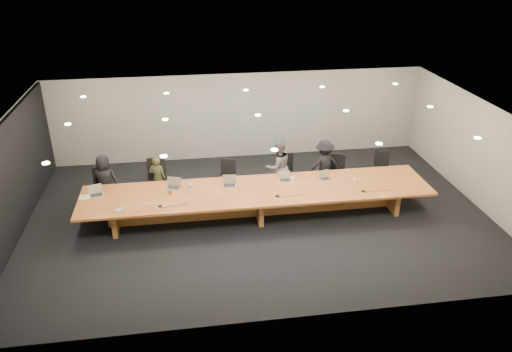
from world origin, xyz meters
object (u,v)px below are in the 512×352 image
at_px(chair_mid_left, 227,178).
at_px(person_a, 105,181).
at_px(laptop_d, 285,177).
at_px(mic_center, 277,196).
at_px(person_d, 324,165).
at_px(water_bottle, 190,187).
at_px(laptop_c, 229,181).
at_px(mic_left, 160,206).
at_px(chair_far_left, 101,187).
at_px(person_b, 158,179).
at_px(chair_mid_right, 286,173).
at_px(laptop_e, 326,175).
at_px(chair_right, 337,172).
at_px(chair_far_right, 382,168).
at_px(laptop_a, 96,191).
at_px(amber_mug, 170,192).
at_px(laptop_b, 173,184).
at_px(mic_right, 363,191).
at_px(paper_cup_near, 293,179).
at_px(person_c, 278,167).
at_px(paper_cup_far, 355,180).
at_px(chair_left, 158,180).
at_px(av_box, 120,210).
at_px(conference_table, 258,198).

xyz_separation_m(chair_mid_left, person_a, (-3.31, -0.12, 0.21)).
distance_m(laptop_d, mic_center, 0.91).
height_order(person_d, water_bottle, person_d).
relative_size(laptop_c, mic_left, 3.12).
distance_m(chair_far_left, person_b, 1.52).
height_order(chair_far_left, mic_left, chair_far_left).
relative_size(chair_mid_right, laptop_e, 3.65).
bearing_deg(water_bottle, chair_mid_left, 45.64).
bearing_deg(laptop_e, mic_center, -169.09).
relative_size(chair_right, chair_far_right, 1.01).
relative_size(laptop_a, amber_mug, 3.38).
xyz_separation_m(laptop_b, water_bottle, (0.43, -0.17, -0.03)).
bearing_deg(mic_right, laptop_a, 173.50).
relative_size(laptop_b, paper_cup_near, 3.70).
relative_size(laptop_c, mic_center, 2.68).
bearing_deg(mic_left, laptop_b, 71.26).
bearing_deg(chair_far_left, person_c, 0.21).
bearing_deg(laptop_e, laptop_d, 159.39).
distance_m(paper_cup_near, mic_left, 3.59).
bearing_deg(paper_cup_near, chair_far_left, 170.85).
height_order(person_c, amber_mug, person_c).
xyz_separation_m(person_b, paper_cup_near, (3.58, -0.83, 0.13)).
distance_m(chair_far_left, person_c, 4.87).
height_order(chair_mid_left, laptop_d, chair_mid_left).
bearing_deg(laptop_c, mic_right, -8.86).
xyz_separation_m(person_a, laptop_c, (3.28, -0.88, 0.16)).
bearing_deg(laptop_e, person_b, 152.44).
xyz_separation_m(person_d, laptop_a, (-6.19, -1.01, 0.14)).
relative_size(person_b, mic_right, 10.85).
height_order(chair_far_left, paper_cup_far, chair_far_left).
relative_size(laptop_d, amber_mug, 3.11).
bearing_deg(laptop_b, laptop_e, 17.48).
distance_m(chair_left, paper_cup_far, 5.34).
distance_m(paper_cup_near, av_box, 4.53).
distance_m(water_bottle, mic_left, 1.05).
bearing_deg(person_d, paper_cup_near, 32.10).
relative_size(chair_far_left, av_box, 5.32).
distance_m(chair_mid_left, person_d, 2.79).
height_order(conference_table, laptop_c, laptop_c).
relative_size(chair_left, chair_mid_left, 1.17).
distance_m(chair_mid_left, water_bottle, 1.57).
height_order(chair_left, laptop_e, chair_left).
relative_size(chair_left, mic_right, 9.79).
bearing_deg(laptop_c, laptop_e, 4.94).
relative_size(chair_mid_right, person_c, 0.69).
xyz_separation_m(chair_left, person_d, (4.70, 0.01, 0.14)).
height_order(laptop_a, paper_cup_far, laptop_a).
bearing_deg(mic_center, mic_left, -178.05).
xyz_separation_m(chair_right, laptop_e, (-0.62, -0.91, 0.36)).
bearing_deg(paper_cup_far, laptop_d, 170.76).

